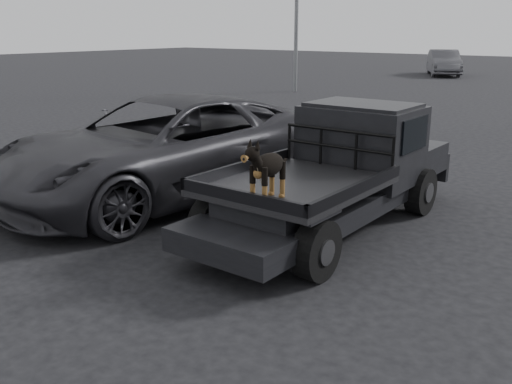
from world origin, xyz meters
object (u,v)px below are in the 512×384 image
Objects in this scene: flatbed_ute at (329,199)px; dog at (268,170)px; distant_car_a at (444,63)px; parked_suv at (166,148)px.

dog is at bearing -84.51° from flatbed_ute.
parked_suv is at bearing -106.07° from distant_car_a.
flatbed_ute is 7.30× the size of dog.
flatbed_ute is at bearing -100.15° from distant_car_a.
distant_car_a is (-9.11, 31.26, -0.49)m from dog.
dog is 0.15× the size of distant_car_a.
parked_suv reaches higher than distant_car_a.
distant_car_a reaches higher than flatbed_ute.
dog is 32.57m from distant_car_a.
parked_suv reaches higher than dog.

